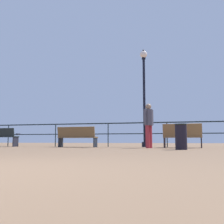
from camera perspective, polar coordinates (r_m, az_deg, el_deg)
pier_railing at (r=11.83m, az=5.42°, el=-3.62°), size 18.84×0.05×1.11m
bench_far_left at (r=13.74m, az=-23.12°, el=-4.88°), size 1.57×0.75×0.89m
bench_near_left at (r=11.73m, az=-7.70°, el=-5.19°), size 1.79×0.68×0.90m
bench_near_right at (r=10.83m, az=15.16°, el=-4.87°), size 1.53×0.69×0.96m
lamppost_center at (r=12.18m, az=7.04°, el=5.15°), size 0.34×0.34×4.59m
person_by_bench at (r=10.22m, az=8.04°, el=-2.28°), size 0.33×0.50×1.73m
trash_bin at (r=8.59m, az=14.89°, el=-5.24°), size 0.39×0.39×0.82m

